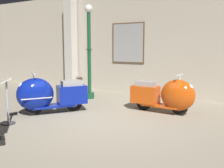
{
  "coord_description": "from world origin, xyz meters",
  "views": [
    {
      "loc": [
        2.92,
        -4.42,
        1.62
      ],
      "look_at": [
        -0.4,
        1.06,
        0.69
      ],
      "focal_mm": 41.73,
      "sensor_mm": 36.0,
      "label": 1
    }
  ],
  "objects": [
    {
      "name": "info_stanchion",
      "position": [
        -1.69,
        -1.01,
        0.41
      ],
      "size": [
        0.39,
        0.37,
        0.99
      ],
      "color": "#333338",
      "rests_on": "ground"
    },
    {
      "name": "scooter_0",
      "position": [
        -1.6,
        0.02,
        0.46
      ],
      "size": [
        1.34,
        1.63,
        1.02
      ],
      "rotation": [
        0.0,
        0.0,
        -2.19
      ],
      "color": "black",
      "rests_on": "ground"
    },
    {
      "name": "scooter_1",
      "position": [
        0.87,
        1.56,
        0.44
      ],
      "size": [
        1.6,
        0.53,
        0.97
      ],
      "rotation": [
        0.0,
        0.0,
        -0.02
      ],
      "color": "black",
      "rests_on": "ground"
    },
    {
      "name": "showroom_back_wall",
      "position": [
        -0.13,
        3.72,
        1.78
      ],
      "size": [
        18.0,
        0.63,
        3.56
      ],
      "color": "#BCB29E",
      "rests_on": "ground"
    },
    {
      "name": "ground_plane",
      "position": [
        0.0,
        0.0,
        0.0
      ],
      "size": [
        60.0,
        60.0,
        0.0
      ],
      "primitive_type": "plane",
      "color": "gray"
    },
    {
      "name": "lamppost",
      "position": [
        -1.84,
        2.09,
        1.42
      ],
      "size": [
        0.28,
        0.28,
        2.86
      ],
      "color": "#144728",
      "rests_on": "ground"
    }
  ]
}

